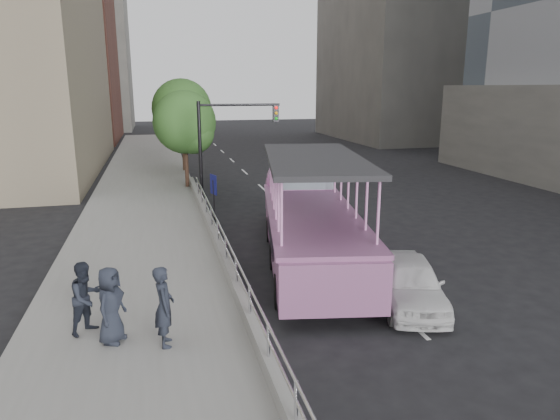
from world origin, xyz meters
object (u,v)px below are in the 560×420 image
Objects in this scene: parking_sign at (214,196)px; pedestrian_far at (111,305)px; pedestrian_near at (164,306)px; street_tree_near at (187,125)px; pedestrian_mid at (86,297)px; car at (410,282)px; duck_boat at (308,218)px; street_tree_far at (183,111)px; traffic_signal at (223,135)px.

pedestrian_far is at bearing -110.39° from parking_sign.
street_tree_near is (1.77, 18.27, 2.60)m from pedestrian_near.
pedestrian_mid is 17.78m from street_tree_near.
car is at bearing -74.31° from street_tree_near.
duck_boat is at bearing -50.82° from parking_sign.
street_tree_far reaches higher than duck_boat.
pedestrian_near is 15.39m from traffic_signal.
traffic_signal reaches higher than pedestrian_far.
pedestrian_mid is (-6.80, -4.80, -0.24)m from duck_boat.
street_tree_near is 6.02m from street_tree_far.
car is 2.24× the size of pedestrian_far.
pedestrian_far is at bearing -99.29° from street_tree_near.
car is at bearing -44.60° from pedestrian_mid.
pedestrian_near is 24.55m from street_tree_far.
traffic_signal is at bearing 7.81° from pedestrian_far.
car is 2.30× the size of pedestrian_mid.
pedestrian_mid is 0.33× the size of traffic_signal.
pedestrian_far is (-7.72, -0.75, 0.51)m from car.
duck_boat is 13.08m from street_tree_near.
pedestrian_near is at bearing -102.79° from traffic_signal.
street_tree_far reaches higher than traffic_signal.
street_tree_far is at bearing 118.06° from car.
duck_boat is 2.96× the size of car.
car is at bearing -76.80° from traffic_signal.
parking_sign is 0.47× the size of traffic_signal.
duck_boat is 9.39m from traffic_signal.
duck_boat is 2.24× the size of traffic_signal.
car is 0.61× the size of street_tree_far.
pedestrian_far is 0.34× the size of traffic_signal.
street_tree_near is (3.50, 17.23, 2.66)m from pedestrian_mid.
car is 14.32m from traffic_signal.
pedestrian_near is at bearing -95.54° from street_tree_near.
pedestrian_near is 1.04× the size of pedestrian_far.
traffic_signal is (5.10, 13.80, 2.34)m from pedestrian_mid.
car is 9.35m from parking_sign.
pedestrian_far is 18.27m from street_tree_near.
traffic_signal reaches higher than parking_sign.
traffic_signal is at bearing 24.20° from pedestrian_mid.
pedestrian_far is (-1.14, 0.43, -0.04)m from pedestrian_near.
car is at bearing -59.24° from pedestrian_far.
street_tree_near is at bearing 114.98° from traffic_signal.
duck_boat is 18.90m from street_tree_far.
traffic_signal is at bearing -65.02° from street_tree_near.
street_tree_far reaches higher than car.
pedestrian_far reaches higher than pedestrian_mid.
duck_boat is at bearing -10.26° from pedestrian_mid.
street_tree_far is (0.20, 6.00, 0.49)m from street_tree_near.
traffic_signal is at bearing 77.75° from parking_sign.
street_tree_near reaches higher than parking_sign.
parking_sign is (-4.39, 8.21, 0.90)m from car.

